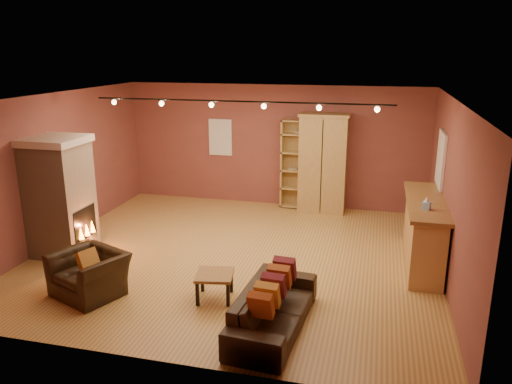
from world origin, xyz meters
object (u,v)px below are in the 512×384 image
(armoire, at_px, (323,163))
(bar_counter, at_px, (424,232))
(bookcase, at_px, (300,163))
(armchair, at_px, (89,267))
(fireplace, at_px, (60,196))
(loveseat, at_px, (274,301))
(coffee_table, at_px, (215,277))

(armoire, xyz_separation_m, bar_counter, (2.02, -2.51, -0.54))
(bookcase, height_order, armoire, armoire)
(bookcase, distance_m, armchair, 5.61)
(fireplace, relative_size, armoire, 0.95)
(loveseat, xyz_separation_m, coffee_table, (-1.01, 0.58, -0.05))
(bookcase, height_order, bar_counter, bookcase)
(armchair, bearing_deg, armoire, 81.82)
(fireplace, height_order, armoire, armoire)
(bookcase, xyz_separation_m, loveseat, (0.53, -5.34, -0.64))
(armoire, relative_size, bar_counter, 0.93)
(fireplace, bearing_deg, coffee_table, -17.65)
(armoire, distance_m, loveseat, 5.21)
(loveseat, height_order, coffee_table, loveseat)
(bookcase, xyz_separation_m, bar_counter, (2.57, -2.68, -0.46))
(bar_counter, relative_size, coffee_table, 3.85)
(bar_counter, distance_m, armchair, 5.47)
(armchair, xyz_separation_m, coffee_table, (1.87, 0.31, -0.10))
(bookcase, xyz_separation_m, armoire, (0.55, -0.17, 0.08))
(coffee_table, bearing_deg, bookcase, 84.26)
(armoire, distance_m, coffee_table, 4.76)
(armoire, xyz_separation_m, armchair, (-2.90, -4.89, -0.68))
(fireplace, height_order, armchair, fireplace)
(armoire, bearing_deg, loveseat, -90.25)
(bookcase, distance_m, armoire, 0.58)
(bookcase, relative_size, loveseat, 1.03)
(armchair, bearing_deg, loveseat, 17.08)
(bar_counter, bearing_deg, bookcase, 133.82)
(fireplace, bearing_deg, loveseat, -20.80)
(bookcase, bearing_deg, bar_counter, -46.18)
(fireplace, xyz_separation_m, bar_counter, (6.24, 1.06, -0.48))
(loveseat, height_order, armchair, armchair)
(loveseat, distance_m, coffee_table, 1.16)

